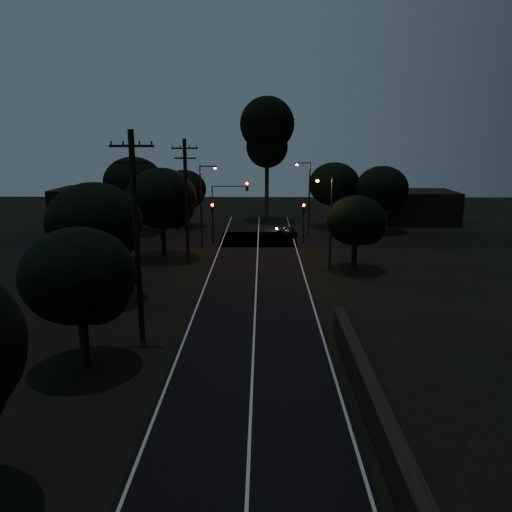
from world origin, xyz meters
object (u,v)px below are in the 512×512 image
object	(u,v)px
utility_pole_mid	(137,235)
signal_right	(304,216)
car	(287,231)
signal_left	(213,216)
streetlight_c	(329,217)
tall_pine	(267,132)
signal_mast	(229,201)
utility_pole_far	(186,199)
streetlight_b	(308,194)
streetlight_a	(203,200)

from	to	relation	value
utility_pole_mid	signal_right	world-z (taller)	utility_pole_mid
signal_right	car	world-z (taller)	signal_right
utility_pole_mid	signal_right	xyz separation A→B (m)	(10.60, 24.99, -2.90)
signal_left	car	xyz separation A→B (m)	(7.78, 3.86, -2.27)
car	streetlight_c	bearing A→B (deg)	80.15
signal_left	tall_pine	bearing A→B (deg)	69.54
signal_left	signal_mast	world-z (taller)	signal_mast
utility_pole_far	signal_mast	bearing A→B (deg)	68.89
utility_pole_mid	signal_left	distance (m)	25.19
signal_mast	signal_right	bearing A→B (deg)	-0.03
signal_right	car	size ratio (longest dim) A/B	1.24
utility_pole_mid	car	xyz separation A→B (m)	(9.18, 28.85, -5.17)
tall_pine	signal_mast	size ratio (longest dim) A/B	2.49
utility_pole_mid	tall_pine	xyz separation A→B (m)	(7.00, 40.00, 5.50)
utility_pole_far	streetlight_b	bearing A→B (deg)	46.70
utility_pole_mid	car	world-z (taller)	utility_pole_mid
signal_left	utility_pole_far	bearing A→B (deg)	-99.94
streetlight_a	streetlight_c	bearing A→B (deg)	-35.69
streetlight_b	utility_pole_far	bearing A→B (deg)	-133.30
utility_pole_far	signal_right	bearing A→B (deg)	37.00
signal_mast	streetlight_c	bearing A→B (deg)	-48.81
signal_mast	car	distance (m)	8.14
utility_pole_mid	signal_right	bearing A→B (deg)	67.01
tall_pine	signal_left	size ratio (longest dim) A/B	3.80
utility_pole_far	streetlight_b	xyz separation A→B (m)	(11.31, 12.00, -0.85)
utility_pole_far	signal_mast	xyz separation A→B (m)	(3.09, 7.99, -1.15)
streetlight_c	car	size ratio (longest dim) A/B	2.26
signal_right	car	distance (m)	4.70
tall_pine	car	xyz separation A→B (m)	(2.18, -11.15, -10.68)
utility_pole_mid	tall_pine	distance (m)	40.98
utility_pole_mid	signal_mast	bearing A→B (deg)	82.96
utility_pole_far	signal_mast	world-z (taller)	utility_pole_far
signal_mast	streetlight_c	distance (m)	13.28
signal_right	streetlight_a	xyz separation A→B (m)	(-9.91, -1.99, 1.80)
utility_pole_mid	tall_pine	size ratio (longest dim) A/B	0.71
signal_mast	car	world-z (taller)	signal_mast
signal_right	signal_mast	size ratio (longest dim) A/B	0.66
utility_pole_far	streetlight_a	bearing A→B (deg)	83.41
signal_mast	streetlight_b	bearing A→B (deg)	25.99
tall_pine	streetlight_c	xyz separation A→B (m)	(4.83, -25.00, -6.89)
streetlight_b	streetlight_c	xyz separation A→B (m)	(0.52, -14.00, -0.29)
streetlight_a	streetlight_b	xyz separation A→B (m)	(10.61, 6.00, 0.00)
utility_pole_mid	streetlight_a	size ratio (longest dim) A/B	1.38
tall_pine	streetlight_a	xyz separation A→B (m)	(-6.31, -17.00, -6.61)
tall_pine	car	world-z (taller)	tall_pine
tall_pine	streetlight_b	world-z (taller)	tall_pine
signal_mast	streetlight_c	world-z (taller)	streetlight_c
streetlight_a	streetlight_c	world-z (taller)	streetlight_a
signal_right	streetlight_b	size ratio (longest dim) A/B	0.51
signal_mast	car	size ratio (longest dim) A/B	1.89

